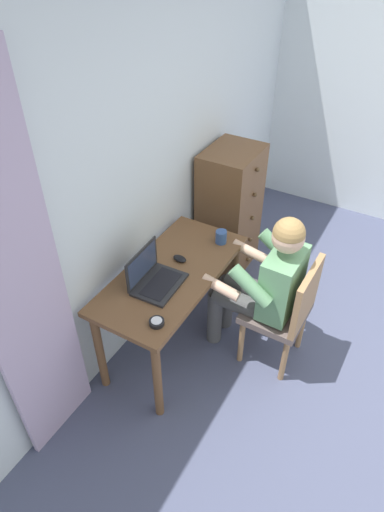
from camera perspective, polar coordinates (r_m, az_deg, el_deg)
The scene contains 10 objects.
wall_back at distance 3.03m, azimuth -5.02°, elevation 11.80°, with size 4.80×0.05×2.50m, color silver.
curtain_panel at distance 2.31m, azimuth -21.00°, elevation -4.51°, with size 0.49×0.03×2.25m, color #B29EBC.
desk at distance 2.98m, azimuth -2.63°, elevation -3.65°, with size 1.19×0.56×0.72m.
dresser at distance 3.80m, azimuth 4.87°, elevation 5.81°, with size 0.52×0.44×1.12m.
chair at distance 3.04m, azimuth 12.13°, elevation -6.82°, with size 0.43×0.41×0.87m.
person_seated at distance 2.95m, azimuth 9.32°, elevation -3.11°, with size 0.54×0.59×1.19m.
laptop at distance 2.79m, azimuth -4.98°, elevation -2.77°, with size 0.35×0.26×0.24m.
computer_mouse at distance 2.98m, azimuth -1.60°, elevation -0.34°, with size 0.06×0.10×0.03m, color black.
desk_clock at distance 2.57m, azimuth -4.59°, elevation -8.54°, with size 0.09×0.09×0.03m.
coffee_mug at distance 3.13m, azimuth 3.81°, elevation 2.51°, with size 0.12×0.08×0.09m.
Camera 1 is at (-2.20, 0.63, 2.62)m, focal length 30.93 mm.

